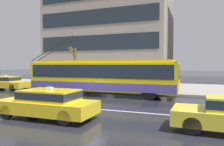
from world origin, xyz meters
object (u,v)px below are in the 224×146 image
Objects in this scene: pedestrian_at_shelter at (89,79)px; street_tree_bare at (75,65)px; trolleybus at (102,76)px; pedestrian_walking_past at (76,70)px; pedestrian_approaching_curb at (65,71)px; taxi_oncoming_near at (48,102)px; taxi_queued_behind_bus at (6,82)px; bus_shelter at (95,68)px.

pedestrian_at_shelter is 3.78m from street_tree_bare.
pedestrian_walking_past is at bearing 140.60° from trolleybus.
trolleybus is at bearing -26.01° from pedestrian_approaching_curb.
taxi_oncoming_near is at bearing -73.43° from pedestrian_at_shelter.
street_tree_bare is at bearing 128.20° from pedestrian_walking_past.
trolleybus is 5.82m from pedestrian_walking_past.
trolleybus is at bearing 94.78° from taxi_oncoming_near.
street_tree_bare is at bearing 37.91° from taxi_queued_behind_bus.
trolleybus reaches higher than taxi_queued_behind_bus.
trolleybus is at bearing -39.40° from pedestrian_walking_past.
pedestrian_at_shelter is (-0.09, -1.09, -0.96)m from bus_shelter.
bus_shelter is at bearing 19.69° from taxi_queued_behind_bus.
trolleybus is at bearing -1.34° from taxi_queued_behind_bus.
bus_shelter is 1.80× the size of pedestrian_walking_past.
street_tree_bare is (-4.95, 4.28, 0.85)m from trolleybus.
pedestrian_walking_past is at bearing 166.30° from bus_shelter.
pedestrian_approaching_curb is 0.49× the size of street_tree_bare.
street_tree_bare is (-0.06, 1.89, 0.54)m from pedestrian_approaching_curb.
taxi_queued_behind_bus is (-10.14, 0.24, -0.81)m from trolleybus.
pedestrian_at_shelter is 0.79× the size of pedestrian_approaching_curb.
bus_shelter is at bearing 14.60° from pedestrian_approaching_curb.
street_tree_bare is (-5.58, 11.75, 1.66)m from taxi_oncoming_near.
bus_shelter is 3.09m from street_tree_bare.
pedestrian_at_shelter reaches higher than taxi_oncoming_near.
trolleybus reaches higher than bus_shelter.
pedestrian_walking_past is at bearing -51.80° from street_tree_bare.
pedestrian_at_shelter is at bearing -39.32° from street_tree_bare.
pedestrian_walking_past reaches higher than pedestrian_at_shelter.
trolleybus is 2.67× the size of taxi_queued_behind_bus.
bus_shelter is 0.88× the size of street_tree_bare.
pedestrian_at_shelter is (-2.20, 2.02, -0.41)m from trolleybus.
pedestrian_approaching_curb is (-2.69, 0.36, 0.73)m from pedestrian_at_shelter.
taxi_queued_behind_bus is at bearing -157.74° from pedestrian_approaching_curb.
trolleybus reaches higher than pedestrian_walking_past.
pedestrian_walking_past is (-5.12, 11.17, 1.13)m from taxi_oncoming_near.
taxi_queued_behind_bus is 1.24× the size of bus_shelter.
pedestrian_approaching_curb is at bearing 153.99° from trolleybus.
trolleybus is 2.73× the size of taxi_oncoming_near.
bus_shelter is at bearing 104.48° from taxi_oncoming_near.
bus_shelter is (8.03, 2.87, 1.35)m from taxi_queued_behind_bus.
taxi_queued_behind_bus is at bearing -160.31° from bus_shelter.
pedestrian_at_shelter is 2.81m from pedestrian_approaching_curb.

